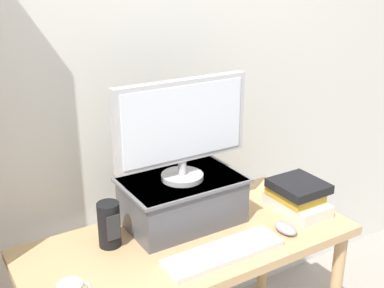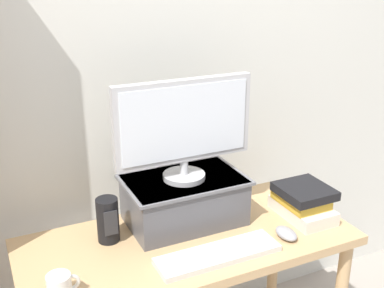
{
  "view_description": "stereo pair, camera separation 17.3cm",
  "coord_description": "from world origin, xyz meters",
  "px_view_note": "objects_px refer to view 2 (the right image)",
  "views": [
    {
      "loc": [
        -0.81,
        -1.33,
        1.67
      ],
      "look_at": [
        0.04,
        0.05,
        1.06
      ],
      "focal_mm": 45.0,
      "sensor_mm": 36.0,
      "label": 1
    },
    {
      "loc": [
        -0.65,
        -1.41,
        1.67
      ],
      "look_at": [
        0.04,
        0.05,
        1.06
      ],
      "focal_mm": 45.0,
      "sensor_mm": 36.0,
      "label": 2
    }
  ],
  "objects_px": {
    "desk": "(188,259)",
    "riser_box": "(184,199)",
    "coffee_mug": "(60,286)",
    "desk_speaker": "(108,220)",
    "computer_monitor": "(184,126)",
    "book_stack": "(303,202)",
    "computer_mouse": "(286,233)",
    "keyboard": "(218,254)"
  },
  "relations": [
    {
      "from": "riser_box",
      "to": "coffee_mug",
      "type": "relative_size",
      "value": 4.53
    },
    {
      "from": "computer_monitor",
      "to": "book_stack",
      "type": "bearing_deg",
      "value": -20.35
    },
    {
      "from": "desk",
      "to": "computer_mouse",
      "type": "relative_size",
      "value": 11.92
    },
    {
      "from": "riser_box",
      "to": "computer_mouse",
      "type": "xyz_separation_m",
      "value": [
        0.29,
        -0.28,
        -0.08
      ]
    },
    {
      "from": "desk",
      "to": "riser_box",
      "type": "relative_size",
      "value": 2.67
    },
    {
      "from": "desk",
      "to": "keyboard",
      "type": "relative_size",
      "value": 2.78
    },
    {
      "from": "computer_mouse",
      "to": "riser_box",
      "type": "bearing_deg",
      "value": 136.65
    },
    {
      "from": "keyboard",
      "to": "desk_speaker",
      "type": "distance_m",
      "value": 0.42
    },
    {
      "from": "computer_monitor",
      "to": "desk_speaker",
      "type": "xyz_separation_m",
      "value": [
        -0.31,
        -0.01,
        -0.32
      ]
    },
    {
      "from": "keyboard",
      "to": "computer_mouse",
      "type": "distance_m",
      "value": 0.29
    },
    {
      "from": "computer_mouse",
      "to": "coffee_mug",
      "type": "bearing_deg",
      "value": 179.09
    },
    {
      "from": "desk",
      "to": "desk_speaker",
      "type": "distance_m",
      "value": 0.34
    },
    {
      "from": "keyboard",
      "to": "computer_monitor",
      "type": "bearing_deg",
      "value": 90.44
    },
    {
      "from": "keyboard",
      "to": "coffee_mug",
      "type": "distance_m",
      "value": 0.54
    },
    {
      "from": "book_stack",
      "to": "coffee_mug",
      "type": "distance_m",
      "value": 0.99
    },
    {
      "from": "riser_box",
      "to": "desk",
      "type": "bearing_deg",
      "value": -108.09
    },
    {
      "from": "coffee_mug",
      "to": "book_stack",
      "type": "bearing_deg",
      "value": 5.56
    },
    {
      "from": "coffee_mug",
      "to": "desk",
      "type": "bearing_deg",
      "value": 16.1
    },
    {
      "from": "book_stack",
      "to": "desk_speaker",
      "type": "relative_size",
      "value": 1.52
    },
    {
      "from": "computer_monitor",
      "to": "keyboard",
      "type": "xyz_separation_m",
      "value": [
        0.0,
        -0.28,
        -0.39
      ]
    },
    {
      "from": "coffee_mug",
      "to": "desk_speaker",
      "type": "bearing_deg",
      "value": 48.37
    },
    {
      "from": "computer_mouse",
      "to": "desk",
      "type": "bearing_deg",
      "value": 154.73
    },
    {
      "from": "riser_box",
      "to": "coffee_mug",
      "type": "height_order",
      "value": "riser_box"
    },
    {
      "from": "coffee_mug",
      "to": "desk_speaker",
      "type": "relative_size",
      "value": 0.6
    },
    {
      "from": "computer_mouse",
      "to": "book_stack",
      "type": "height_order",
      "value": "book_stack"
    },
    {
      "from": "computer_mouse",
      "to": "desk_speaker",
      "type": "distance_m",
      "value": 0.66
    },
    {
      "from": "book_stack",
      "to": "desk",
      "type": "bearing_deg",
      "value": 174.39
    },
    {
      "from": "desk_speaker",
      "to": "book_stack",
      "type": "bearing_deg",
      "value": -11.76
    },
    {
      "from": "computer_monitor",
      "to": "coffee_mug",
      "type": "height_order",
      "value": "computer_monitor"
    },
    {
      "from": "riser_box",
      "to": "coffee_mug",
      "type": "bearing_deg",
      "value": -153.86
    },
    {
      "from": "computer_monitor",
      "to": "computer_mouse",
      "type": "height_order",
      "value": "computer_monitor"
    },
    {
      "from": "desk",
      "to": "computer_mouse",
      "type": "xyz_separation_m",
      "value": [
        0.33,
        -0.16,
        0.11
      ]
    },
    {
      "from": "desk",
      "to": "book_stack",
      "type": "xyz_separation_m",
      "value": [
        0.49,
        -0.05,
        0.16
      ]
    },
    {
      "from": "riser_box",
      "to": "desk_speaker",
      "type": "xyz_separation_m",
      "value": [
        -0.31,
        -0.01,
        -0.01
      ]
    },
    {
      "from": "computer_monitor",
      "to": "keyboard",
      "type": "bearing_deg",
      "value": -89.56
    },
    {
      "from": "coffee_mug",
      "to": "riser_box",
      "type": "bearing_deg",
      "value": 26.14
    },
    {
      "from": "desk",
      "to": "riser_box",
      "type": "height_order",
      "value": "riser_box"
    },
    {
      "from": "computer_monitor",
      "to": "computer_mouse",
      "type": "bearing_deg",
      "value": -43.19
    },
    {
      "from": "riser_box",
      "to": "keyboard",
      "type": "height_order",
      "value": "riser_box"
    },
    {
      "from": "riser_box",
      "to": "desk_speaker",
      "type": "distance_m",
      "value": 0.31
    },
    {
      "from": "desk_speaker",
      "to": "desk",
      "type": "bearing_deg",
      "value": -22.05
    },
    {
      "from": "coffee_mug",
      "to": "desk_speaker",
      "type": "xyz_separation_m",
      "value": [
        0.23,
        0.25,
        0.04
      ]
    }
  ]
}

